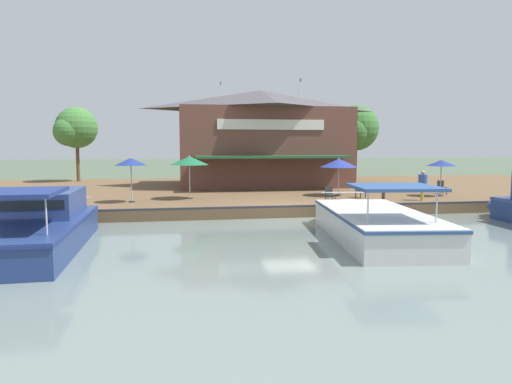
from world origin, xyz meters
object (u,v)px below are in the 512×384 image
Objects in this scene: waterfront_restaurant at (261,137)px; patio_umbrella_by_entrance at (339,163)px; patio_umbrella_near_quay_edge at (441,163)px; person_mid_patio at (423,182)px; cafe_chair_mid_patio at (360,190)px; motorboat_nearest_quay at (43,225)px; cafe_chair_back_row_seat at (442,186)px; tree_upstream_bank at (74,129)px; mooring_post at (383,196)px; cafe_chair_under_first_umbrella at (330,193)px; patio_umbrella_far_corner at (131,162)px; patio_umbrella_mid_patio_left at (189,161)px; tree_behind_restaurant at (355,129)px; motorboat_second_along at (370,220)px.

waterfront_restaurant reaches higher than patio_umbrella_by_entrance.
person_mid_patio is (1.85, -2.24, -0.96)m from patio_umbrella_near_quay_edge.
motorboat_nearest_quay is (8.03, -15.33, -0.26)m from cafe_chair_mid_patio.
cafe_chair_back_row_seat is 29.36m from tree_upstream_bank.
waterfront_restaurant is 9.45m from patio_umbrella_by_entrance.
tree_upstream_bank is (-18.92, -19.19, 4.06)m from mooring_post.
waterfront_restaurant is at bearing -171.82° from cafe_chair_under_first_umbrella.
patio_umbrella_far_corner reaches higher than patio_umbrella_by_entrance.
patio_umbrella_far_corner is at bearing -99.47° from cafe_chair_under_first_umbrella.
patio_umbrella_by_entrance is 1.03× the size of patio_umbrella_near_quay_edge.
cafe_chair_under_first_umbrella is 24.56m from tree_upstream_bank.
waterfront_restaurant reaches higher than patio_umbrella_mid_patio_left.
patio_umbrella_by_entrance reaches higher than person_mid_patio.
motorboat_second_along is at bearing -20.12° from tree_behind_restaurant.
cafe_chair_back_row_seat is at bearing 48.63° from waterfront_restaurant.
patio_umbrella_by_entrance reaches higher than cafe_chair_under_first_umbrella.
cafe_chair_under_first_umbrella is 17.21m from tree_behind_restaurant.
motorboat_nearest_quay is 1.48× the size of tree_upstream_bank.
cafe_chair_mid_patio is at bearing 160.22° from motorboat_second_along.
patio_umbrella_near_quay_edge is at bearing 90.07° from patio_umbrella_far_corner.
cafe_chair_under_first_umbrella is 2.98m from cafe_chair_mid_patio.
motorboat_nearest_quay is at bearing -30.64° from patio_umbrella_mid_patio_left.
motorboat_second_along is 1.51× the size of tree_upstream_bank.
motorboat_second_along is at bearing 88.97° from motorboat_nearest_quay.
patio_umbrella_by_entrance is at bearing 20.82° from waterfront_restaurant.
patio_umbrella_by_entrance is 2.22m from cafe_chair_mid_patio.
patio_umbrella_by_entrance is at bearing -129.89° from person_mid_patio.
patio_umbrella_by_entrance is 6.96m from cafe_chair_back_row_seat.
motorboat_second_along is 11.28× the size of mooring_post.
tree_upstream_bank is at bearing -129.42° from cafe_chair_mid_patio.
mooring_post is at bearing 66.40° from patio_umbrella_mid_patio_left.
cafe_chair_back_row_seat is 12.81m from tree_behind_restaurant.
cafe_chair_back_row_seat is (-2.90, 8.40, 0.00)m from cafe_chair_under_first_umbrella.
patio_umbrella_far_corner is 3.34m from patio_umbrella_mid_patio_left.
person_mid_patio reaches higher than mooring_post.
cafe_chair_under_first_umbrella is (2.89, 7.44, -1.72)m from patio_umbrella_mid_patio_left.
waterfront_restaurant is 15.48× the size of cafe_chair_back_row_seat.
tree_upstream_bank reaches higher than patio_umbrella_far_corner.
tree_upstream_bank is at bearing -110.75° from waterfront_restaurant.
tree_upstream_bank reaches higher than motorboat_second_along.
cafe_chair_back_row_seat is 0.09× the size of motorboat_nearest_quay.
patio_umbrella_near_quay_edge is 3.06m from person_mid_patio.
cafe_chair_back_row_seat is at bearing 113.40° from motorboat_nearest_quay.
patio_umbrella_mid_patio_left is at bearing 109.66° from patio_umbrella_far_corner.
tree_behind_restaurant is at bearing 154.22° from patio_umbrella_by_entrance.
tree_behind_restaurant is (-12.12, -1.03, 4.04)m from cafe_chair_back_row_seat.
patio_umbrella_mid_patio_left is at bearing 32.53° from tree_upstream_bank.
tree_behind_restaurant is at bearing 84.13° from tree_upstream_bank.
patio_umbrella_mid_patio_left is (8.90, -5.75, -1.53)m from waterfront_restaurant.
cafe_chair_back_row_seat is at bearing 93.42° from patio_umbrella_far_corner.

